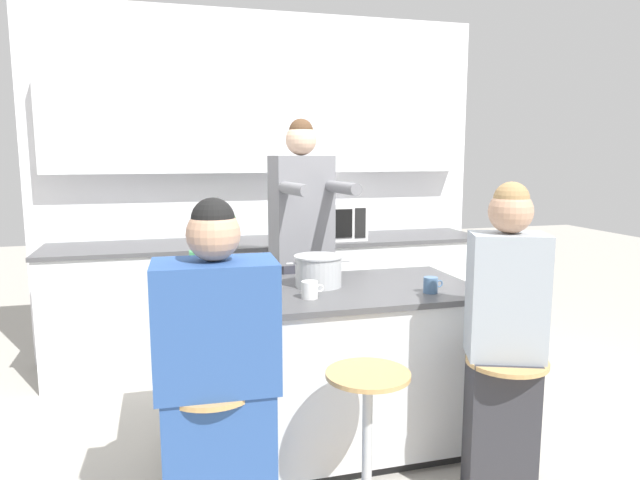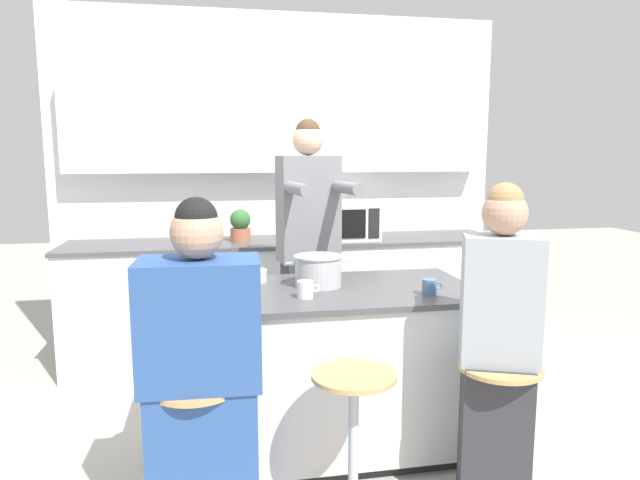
% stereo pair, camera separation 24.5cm
% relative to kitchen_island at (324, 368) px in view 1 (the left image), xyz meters
% --- Properties ---
extents(ground_plane, '(16.00, 16.00, 0.00)m').
position_rel_kitchen_island_xyz_m(ground_plane, '(0.00, 0.00, -0.45)').
color(ground_plane, '#B2ADA3').
extents(wall_back, '(3.58, 0.22, 2.70)m').
position_rel_kitchen_island_xyz_m(wall_back, '(0.00, 1.74, 1.09)').
color(wall_back, white).
rests_on(wall_back, ground_plane).
extents(back_counter, '(3.32, 0.63, 0.94)m').
position_rel_kitchen_island_xyz_m(back_counter, '(0.00, 1.43, 0.02)').
color(back_counter, silver).
rests_on(back_counter, ground_plane).
extents(kitchen_island, '(1.63, 0.83, 0.89)m').
position_rel_kitchen_island_xyz_m(kitchen_island, '(0.00, 0.00, 0.00)').
color(kitchen_island, black).
rests_on(kitchen_island, ground_plane).
extents(bar_stool_leftmost, '(0.38, 0.38, 0.69)m').
position_rel_kitchen_island_xyz_m(bar_stool_leftmost, '(-0.65, -0.66, -0.08)').
color(bar_stool_leftmost, tan).
rests_on(bar_stool_leftmost, ground_plane).
extents(bar_stool_center, '(0.38, 0.38, 0.69)m').
position_rel_kitchen_island_xyz_m(bar_stool_center, '(0.00, -0.67, -0.08)').
color(bar_stool_center, tan).
rests_on(bar_stool_center, ground_plane).
extents(bar_stool_rightmost, '(0.38, 0.38, 0.69)m').
position_rel_kitchen_island_xyz_m(bar_stool_rightmost, '(0.65, -0.70, -0.08)').
color(bar_stool_rightmost, tan).
rests_on(bar_stool_rightmost, ground_plane).
extents(person_cooking, '(0.43, 0.62, 1.81)m').
position_rel_kitchen_island_xyz_m(person_cooking, '(0.03, 0.60, 0.46)').
color(person_cooking, '#383842').
rests_on(person_cooking, ground_plane).
extents(person_wrapped_blanket, '(0.48, 0.31, 1.44)m').
position_rel_kitchen_island_xyz_m(person_wrapped_blanket, '(-0.63, -0.66, 0.23)').
color(person_wrapped_blanket, '#2D5193').
rests_on(person_wrapped_blanket, ground_plane).
extents(person_seated_near, '(0.39, 0.35, 1.48)m').
position_rel_kitchen_island_xyz_m(person_seated_near, '(0.66, -0.66, 0.24)').
color(person_seated_near, '#333338').
rests_on(person_seated_near, ground_plane).
extents(cooking_pot, '(0.35, 0.26, 0.17)m').
position_rel_kitchen_island_xyz_m(cooking_pot, '(-0.01, 0.07, 0.52)').
color(cooking_pot, '#B7BABC').
rests_on(cooking_pot, kitchen_island).
extents(fruit_bowl, '(0.18, 0.18, 0.07)m').
position_rel_kitchen_island_xyz_m(fruit_bowl, '(-0.36, 0.25, 0.47)').
color(fruit_bowl, silver).
rests_on(fruit_bowl, kitchen_island).
extents(coffee_cup_near, '(0.11, 0.08, 0.09)m').
position_rel_kitchen_island_xyz_m(coffee_cup_near, '(-0.12, -0.17, 0.48)').
color(coffee_cup_near, white).
rests_on(coffee_cup_near, kitchen_island).
extents(coffee_cup_far, '(0.11, 0.07, 0.08)m').
position_rel_kitchen_island_xyz_m(coffee_cup_far, '(0.51, -0.23, 0.48)').
color(coffee_cup_far, '#4C7099').
rests_on(coffee_cup_far, kitchen_island).
extents(juice_carton, '(0.08, 0.08, 0.21)m').
position_rel_kitchen_island_xyz_m(juice_carton, '(-0.64, 0.23, 0.54)').
color(juice_carton, '#38844C').
rests_on(juice_carton, kitchen_island).
extents(microwave, '(0.46, 0.40, 0.28)m').
position_rel_kitchen_island_xyz_m(microwave, '(0.46, 1.40, 0.63)').
color(microwave, white).
rests_on(microwave, back_counter).
extents(potted_plant, '(0.15, 0.15, 0.24)m').
position_rel_kitchen_island_xyz_m(potted_plant, '(-0.36, 1.43, 0.61)').
color(potted_plant, '#A86042').
rests_on(potted_plant, back_counter).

